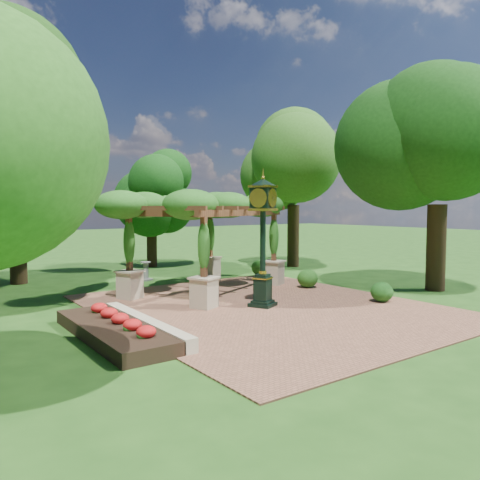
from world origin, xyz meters
TOP-DOWN VIEW (x-y plane):
  - ground at (0.00, 0.00)m, footprint 120.00×120.00m
  - brick_plaza at (0.00, 1.00)m, footprint 10.00×12.00m
  - border_wall at (-4.60, 0.50)m, footprint 0.35×5.00m
  - flower_bed at (-5.50, 0.50)m, footprint 1.50×5.00m
  - pedestal_clock at (-0.04, 1.14)m, footprint 1.14×1.14m
  - pergola at (0.01, 4.71)m, footprint 7.36×6.20m
  - sundial at (-0.78, 8.83)m, footprint 0.63×0.63m
  - shrub_front at (3.82, -0.77)m, footprint 1.01×1.01m
  - shrub_mid at (3.77, 2.92)m, footprint 0.98×0.98m
  - shrub_back at (4.26, 6.67)m, footprint 1.12×1.12m
  - tree_west_far at (-5.71, 11.31)m, footprint 4.66×4.66m
  - tree_north at (1.61, 13.25)m, footprint 3.32×3.32m
  - tree_east_far at (8.20, 8.67)m, footprint 4.53×4.53m
  - tree_east_near at (7.70, -0.43)m, footprint 5.00×5.00m

SIDE VIEW (x-z plane):
  - ground at x=0.00m, z-range 0.00..0.00m
  - brick_plaza at x=0.00m, z-range 0.00..0.04m
  - flower_bed at x=-5.50m, z-range 0.00..0.36m
  - border_wall at x=-4.60m, z-range 0.00..0.40m
  - sundial at x=-0.78m, z-range -0.05..0.81m
  - shrub_front at x=3.82m, z-range 0.04..0.74m
  - shrub_mid at x=3.77m, z-range 0.04..0.80m
  - shrub_back at x=4.26m, z-range 0.04..0.84m
  - pedestal_clock at x=-0.04m, z-range 0.43..4.80m
  - pergola at x=0.01m, z-range 1.27..5.23m
  - tree_north at x=1.61m, z-range 1.16..7.42m
  - tree_west_far at x=-5.71m, z-range 1.46..9.27m
  - tree_east_near at x=7.70m, z-range 1.68..10.69m
  - tree_east_far at x=8.20m, z-range 1.69..10.73m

